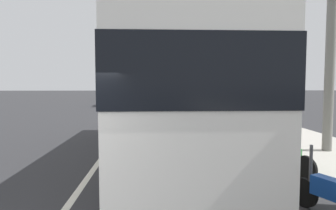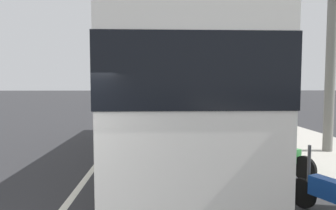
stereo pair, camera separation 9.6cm
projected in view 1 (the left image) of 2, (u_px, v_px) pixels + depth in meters
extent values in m
cube|color=#B2ADA3|center=(284.00, 136.00, 13.25)|extent=(110.00, 3.60, 0.14)
cube|color=silver|center=(115.00, 139.00, 12.89)|extent=(110.00, 0.16, 0.01)
cube|color=silver|center=(172.00, 99.00, 9.42)|extent=(11.52, 2.56, 3.07)
cube|color=black|center=(172.00, 79.00, 9.38)|extent=(11.56, 2.60, 0.99)
cube|color=orange|center=(172.00, 139.00, 9.51)|extent=(11.55, 2.59, 0.16)
cylinder|color=black|center=(140.00, 126.00, 13.13)|extent=(1.00, 0.30, 1.00)
cylinder|color=black|center=(193.00, 126.00, 13.25)|extent=(1.00, 0.30, 1.00)
cylinder|color=black|center=(125.00, 180.00, 5.79)|extent=(1.00, 0.30, 1.00)
cylinder|color=black|center=(243.00, 178.00, 5.91)|extent=(1.00, 0.30, 1.00)
cylinder|color=black|center=(304.00, 193.00, 5.72)|extent=(0.55, 0.30, 0.56)
cylinder|color=#4C4C51|center=(311.00, 163.00, 5.57)|extent=(0.06, 0.06, 0.70)
cylinder|color=black|center=(258.00, 155.00, 8.67)|extent=(0.60, 0.34, 0.62)
cylinder|color=black|center=(305.00, 168.00, 7.26)|extent=(0.60, 0.34, 0.62)
cube|color=#338C3F|center=(280.00, 152.00, 7.95)|extent=(1.18, 0.72, 0.35)
cylinder|color=#4C4C51|center=(261.00, 135.00, 8.52)|extent=(0.06, 0.06, 0.70)
cube|color=navy|center=(158.00, 101.00, 32.00)|extent=(4.37, 2.08, 0.80)
cube|color=black|center=(158.00, 94.00, 31.97)|extent=(2.40, 1.82, 0.59)
cylinder|color=black|center=(150.00, 102.00, 33.33)|extent=(0.65, 0.26, 0.64)
cylinder|color=black|center=(165.00, 102.00, 33.50)|extent=(0.65, 0.26, 0.64)
cylinder|color=black|center=(151.00, 104.00, 30.53)|extent=(0.65, 0.26, 0.64)
cylinder|color=black|center=(167.00, 104.00, 30.70)|extent=(0.65, 0.26, 0.64)
cube|color=red|center=(125.00, 96.00, 45.90)|extent=(4.15, 1.90, 0.77)
cube|color=black|center=(125.00, 92.00, 46.11)|extent=(2.19, 1.71, 0.47)
cylinder|color=black|center=(130.00, 98.00, 44.63)|extent=(0.65, 0.24, 0.64)
cylinder|color=black|center=(119.00, 98.00, 44.51)|extent=(0.65, 0.24, 0.64)
cylinder|color=black|center=(131.00, 97.00, 47.32)|extent=(0.65, 0.24, 0.64)
cylinder|color=black|center=(121.00, 97.00, 47.20)|extent=(0.65, 0.24, 0.64)
cube|color=navy|center=(110.00, 101.00, 32.92)|extent=(4.65, 1.82, 0.73)
cube|color=black|center=(111.00, 95.00, 33.12)|extent=(2.13, 1.63, 0.45)
cylinder|color=black|center=(116.00, 104.00, 31.44)|extent=(0.64, 0.23, 0.64)
cylinder|color=black|center=(101.00, 104.00, 31.40)|extent=(0.64, 0.23, 0.64)
cylinder|color=black|center=(119.00, 102.00, 34.48)|extent=(0.64, 0.23, 0.64)
cylinder|color=black|center=(106.00, 102.00, 34.43)|extent=(0.64, 0.23, 0.64)
cylinder|color=slate|center=(331.00, 21.00, 9.70)|extent=(0.31, 0.31, 8.82)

